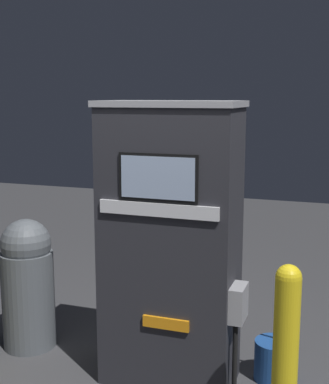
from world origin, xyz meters
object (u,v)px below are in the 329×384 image
gas_pump (171,246)px  safety_bollard (285,358)px  trash_bin (28,282)px  squeegee_bucket (274,360)px

gas_pump → safety_bollard: bearing=-33.3°
trash_bin → squeegee_bucket: size_ratio=1.63×
gas_pump → safety_bollard: (0.84, -0.55, -0.39)m
trash_bin → squeegee_bucket: trash_bin is taller
safety_bollard → trash_bin: 2.15m
gas_pump → trash_bin: bearing=175.0°
squeegee_bucket → trash_bin: bearing=-176.2°
safety_bollard → squeegee_bucket: safety_bollard is taller
gas_pump → safety_bollard: gas_pump is taller
gas_pump → squeegee_bucket: 1.09m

